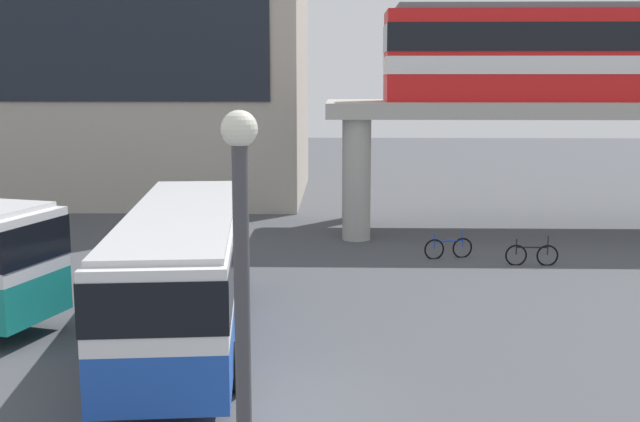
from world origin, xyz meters
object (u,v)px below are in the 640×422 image
object	(u,v)px
bus_main	(184,261)
bicycle_blue	(448,248)
bicycle_black	(532,255)
station_building	(76,13)

from	to	relation	value
bus_main	bicycle_blue	size ratio (longest dim) A/B	6.43
bicycle_black	bicycle_blue	distance (m)	2.86
bus_main	station_building	bearing A→B (deg)	112.64
station_building	bus_main	xyz separation A→B (m)	(10.29, -24.67, -7.63)
bus_main	bicycle_black	size ratio (longest dim) A/B	6.28
bicycle_blue	station_building	bearing A→B (deg)	138.99
bicycle_black	bicycle_blue	world-z (taller)	same
bicycle_black	bicycle_blue	size ratio (longest dim) A/B	1.02
bus_main	bicycle_blue	distance (m)	11.98
bus_main	bicycle_blue	bearing A→B (deg)	50.87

